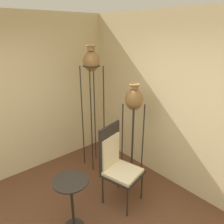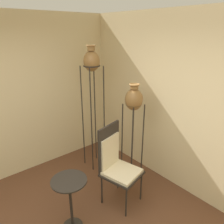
# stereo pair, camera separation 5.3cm
# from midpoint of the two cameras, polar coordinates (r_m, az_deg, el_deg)

# --- Properties ---
(wall_right) EXTENTS (0.06, 8.31, 2.70)m
(wall_right) POSITION_cam_midpoint_polar(r_m,az_deg,el_deg) (3.30, 20.62, 0.55)
(wall_right) COLOR beige
(wall_right) RESTS_ON ground_plane
(vase_stand_tall) EXTENTS (0.29, 0.29, 2.19)m
(vase_stand_tall) POSITION_cam_midpoint_polar(r_m,az_deg,el_deg) (3.63, -5.81, 11.56)
(vase_stand_tall) COLOR #28231E
(vase_stand_tall) RESTS_ON ground_plane
(vase_stand_medium) EXTENTS (0.27, 0.27, 1.66)m
(vase_stand_medium) POSITION_cam_midpoint_polar(r_m,az_deg,el_deg) (3.33, 5.30, 2.53)
(vase_stand_medium) COLOR #28231E
(vase_stand_medium) RESTS_ON ground_plane
(chair) EXTENTS (0.58, 0.59, 1.18)m
(chair) POSITION_cam_midpoint_polar(r_m,az_deg,el_deg) (3.20, 0.80, -12.97)
(chair) COLOR #28231E
(chair) RESTS_ON ground_plane
(side_table) EXTENTS (0.44, 0.44, 0.73)m
(side_table) POSITION_cam_midpoint_polar(r_m,az_deg,el_deg) (2.90, -11.08, -20.40)
(side_table) COLOR #28231E
(side_table) RESTS_ON ground_plane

